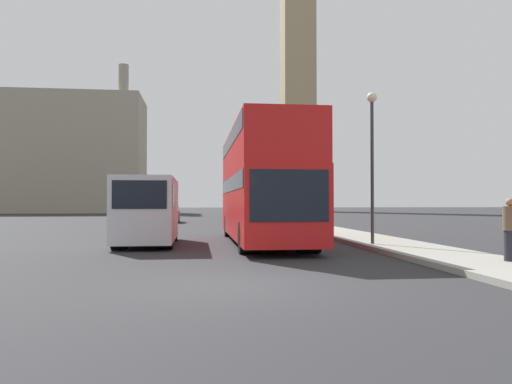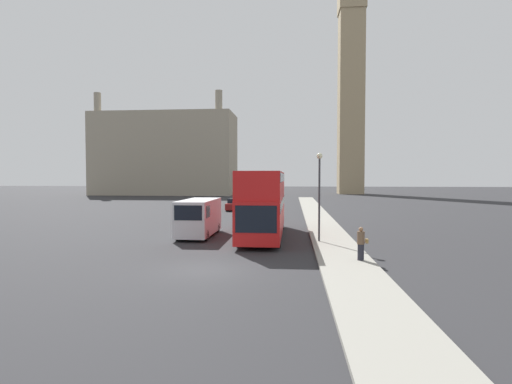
{
  "view_description": "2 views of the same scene",
  "coord_description": "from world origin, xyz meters",
  "px_view_note": "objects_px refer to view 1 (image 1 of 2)",
  "views": [
    {
      "loc": [
        -0.79,
        -9.78,
        1.63
      ],
      "look_at": [
        1.32,
        7.97,
        2.0
      ],
      "focal_mm": 35.0,
      "sensor_mm": 36.0,
      "label": 1
    },
    {
      "loc": [
        3.78,
        -17.32,
        4.13
      ],
      "look_at": [
        0.7,
        16.52,
        2.82
      ],
      "focal_mm": 28.0,
      "sensor_mm": 36.0,
      "label": 2
    }
  ],
  "objects_px": {
    "parked_sedan": "(167,214)",
    "street_lamp": "(372,143)",
    "clock_tower": "(298,31)",
    "red_double_decker_bus": "(263,181)",
    "pedestrian": "(511,230)",
    "white_van": "(148,209)"
  },
  "relations": [
    {
      "from": "white_van",
      "to": "street_lamp",
      "type": "relative_size",
      "value": 1.07
    },
    {
      "from": "red_double_decker_bus",
      "to": "clock_tower",
      "type": "bearing_deg",
      "value": 77.29
    },
    {
      "from": "pedestrian",
      "to": "parked_sedan",
      "type": "height_order",
      "value": "pedestrian"
    },
    {
      "from": "clock_tower",
      "to": "street_lamp",
      "type": "relative_size",
      "value": 11.97
    },
    {
      "from": "red_double_decker_bus",
      "to": "parked_sedan",
      "type": "relative_size",
      "value": 2.69
    },
    {
      "from": "clock_tower",
      "to": "white_van",
      "type": "relative_size",
      "value": 11.21
    },
    {
      "from": "white_van",
      "to": "parked_sedan",
      "type": "relative_size",
      "value": 1.36
    },
    {
      "from": "clock_tower",
      "to": "white_van",
      "type": "bearing_deg",
      "value": -106.09
    },
    {
      "from": "red_double_decker_bus",
      "to": "pedestrian",
      "type": "xyz_separation_m",
      "value": [
        5.23,
        -7.97,
        -1.55
      ]
    },
    {
      "from": "red_double_decker_bus",
      "to": "street_lamp",
      "type": "height_order",
      "value": "street_lamp"
    },
    {
      "from": "parked_sedan",
      "to": "street_lamp",
      "type": "bearing_deg",
      "value": -70.04
    },
    {
      "from": "pedestrian",
      "to": "street_lamp",
      "type": "height_order",
      "value": "street_lamp"
    },
    {
      "from": "white_van",
      "to": "street_lamp",
      "type": "height_order",
      "value": "street_lamp"
    },
    {
      "from": "white_van",
      "to": "parked_sedan",
      "type": "distance_m",
      "value": 21.45
    },
    {
      "from": "white_van",
      "to": "street_lamp",
      "type": "distance_m",
      "value": 8.73
    },
    {
      "from": "clock_tower",
      "to": "street_lamp",
      "type": "distance_m",
      "value": 79.3
    },
    {
      "from": "clock_tower",
      "to": "parked_sedan",
      "type": "distance_m",
      "value": 62.38
    },
    {
      "from": "clock_tower",
      "to": "red_double_decker_bus",
      "type": "bearing_deg",
      "value": -102.71
    },
    {
      "from": "clock_tower",
      "to": "pedestrian",
      "type": "relative_size",
      "value": 40.98
    },
    {
      "from": "pedestrian",
      "to": "street_lamp",
      "type": "distance_m",
      "value": 6.37
    },
    {
      "from": "red_double_decker_bus",
      "to": "white_van",
      "type": "relative_size",
      "value": 1.99
    },
    {
      "from": "street_lamp",
      "to": "parked_sedan",
      "type": "distance_m",
      "value": 25.36
    }
  ]
}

